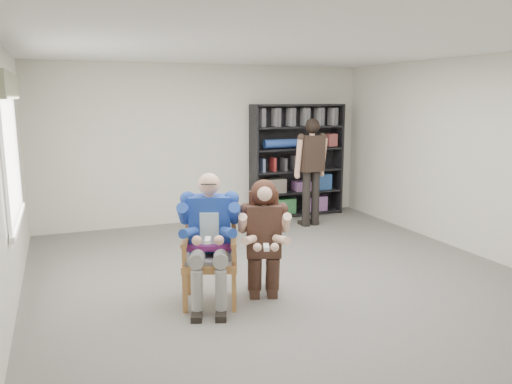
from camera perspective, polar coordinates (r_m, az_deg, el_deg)
name	(u,v)px	position (r m, az deg, el deg)	size (l,w,h in m)	color
room_shell	(291,170)	(5.75, 4.06, 2.53)	(6.00, 7.00, 2.80)	silver
floor	(290,285)	(6.11, 3.89, -10.58)	(6.00, 7.00, 0.01)	#63605C
window_left	(13,152)	(6.18, -26.04, 4.18)	(0.16, 2.00, 1.75)	white
armchair	(210,254)	(5.45, -5.27, -7.06)	(0.65, 0.62, 1.12)	#A7723D
seated_man	(210,239)	(5.40, -5.30, -5.37)	(0.62, 0.87, 1.45)	#174790
kneeling_woman	(264,242)	(5.49, 0.91, -5.71)	(0.56, 0.89, 1.33)	#332019
bookshelf	(297,161)	(9.46, 4.72, 3.61)	(1.80, 0.38, 2.10)	black
standing_man	(311,173)	(8.69, 6.34, 2.14)	(0.57, 0.32, 1.86)	black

